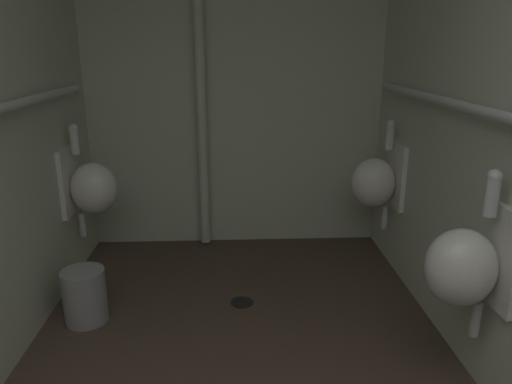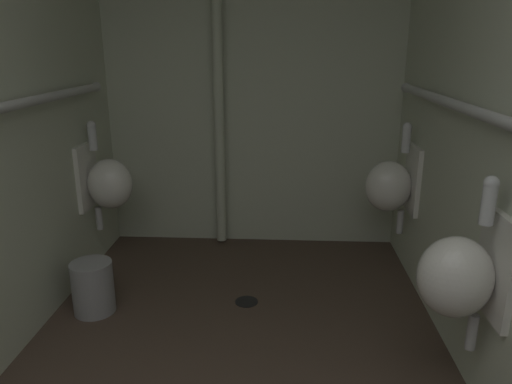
{
  "view_description": "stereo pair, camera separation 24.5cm",
  "coord_description": "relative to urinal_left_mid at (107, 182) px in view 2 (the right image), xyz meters",
  "views": [
    {
      "loc": [
        -0.02,
        -0.04,
        1.51
      ],
      "look_at": [
        0.1,
        2.3,
        0.79
      ],
      "focal_mm": 33.83,
      "sensor_mm": 36.0,
      "label": 1
    },
    {
      "loc": [
        0.23,
        -0.04,
        1.51
      ],
      "look_at": [
        0.1,
        2.3,
        0.79
      ],
      "focal_mm": 33.83,
      "sensor_mm": 36.0,
      "label": 2
    }
  ],
  "objects": [
    {
      "name": "waste_bin",
      "position": [
        0.09,
        -0.59,
        -0.47
      ],
      "size": [
        0.24,
        0.24,
        0.31
      ],
      "primitive_type": "cylinder",
      "color": "gray",
      "rests_on": "ground"
    },
    {
      "name": "wall_back",
      "position": [
        0.95,
        0.59,
        0.69
      ],
      "size": [
        2.32,
        0.06,
        2.64
      ],
      "primitive_type": "cube",
      "color": "beige",
      "rests_on": "ground"
    },
    {
      "name": "supply_pipe_right",
      "position": [
        1.99,
        -1.22,
        0.61
      ],
      "size": [
        0.06,
        2.99,
        0.06
      ],
      "color": "#B2B2B2"
    },
    {
      "name": "floor_drain",
      "position": [
        0.97,
        -0.44,
        -0.62
      ],
      "size": [
        0.14,
        0.14,
        0.01
      ],
      "primitive_type": "cylinder",
      "color": "black",
      "rests_on": "ground"
    },
    {
      "name": "standpipe_back_wall",
      "position": [
        0.71,
        0.48,
        0.69
      ],
      "size": [
        0.07,
        0.07,
        2.59
      ],
      "primitive_type": "cylinder",
      "color": "beige",
      "rests_on": "ground"
    },
    {
      "name": "urinal_right_far",
      "position": [
        1.9,
        0.04,
        0.0
      ],
      "size": [
        0.32,
        0.3,
        0.76
      ],
      "color": "silver"
    },
    {
      "name": "urinal_right_mid",
      "position": [
        1.9,
        -1.26,
        0.0
      ],
      "size": [
        0.32,
        0.3,
        0.76
      ],
      "color": "silver"
    },
    {
      "name": "urinal_left_mid",
      "position": [
        0.0,
        0.0,
        0.0
      ],
      "size": [
        0.32,
        0.3,
        0.76
      ],
      "color": "silver"
    }
  ]
}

